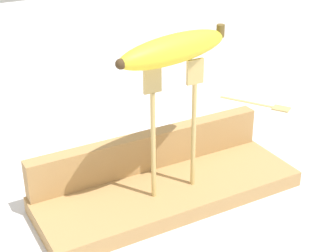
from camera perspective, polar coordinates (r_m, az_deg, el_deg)
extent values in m
plane|color=silver|center=(0.82, 0.00, -7.86)|extent=(3.00, 3.00, 0.00)
cube|color=#A87F4C|center=(0.81, 0.00, -7.13)|extent=(0.41, 0.15, 0.02)
cube|color=#A87F4C|center=(0.84, -2.07, -2.66)|extent=(0.40, 0.03, 0.06)
cylinder|color=tan|center=(0.74, -1.62, -2.27)|extent=(0.01, 0.01, 0.17)
cube|color=tan|center=(0.70, -1.73, 5.04)|extent=(0.03, 0.00, 0.04)
cylinder|color=tan|center=(0.77, 2.81, -1.11)|extent=(0.01, 0.01, 0.17)
cube|color=tan|center=(0.73, 2.98, 5.96)|extent=(0.03, 0.00, 0.04)
ellipsoid|color=yellow|center=(0.70, 0.69, 8.43)|extent=(0.19, 0.08, 0.04)
cylinder|color=brown|center=(0.76, 5.64, 10.40)|extent=(0.01, 0.01, 0.02)
sphere|color=#3F2D19|center=(0.64, -5.20, 6.77)|extent=(0.01, 0.01, 0.01)
cylinder|color=tan|center=(1.16, 8.59, 2.73)|extent=(0.07, 0.11, 0.01)
cube|color=tan|center=(1.14, 12.31, 1.95)|extent=(0.04, 0.04, 0.01)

